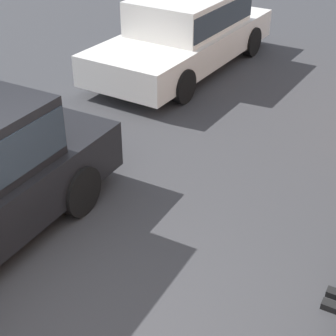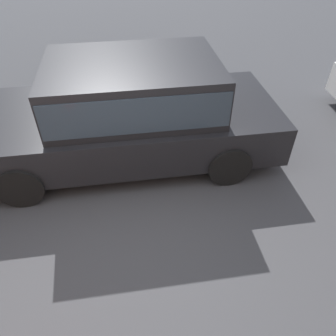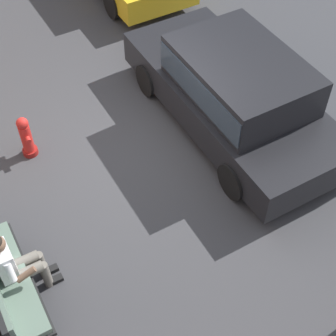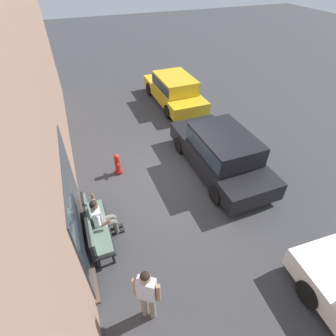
# 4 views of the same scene
# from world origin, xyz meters

# --- Properties ---
(ground_plane) EXTENTS (60.00, 60.00, 0.00)m
(ground_plane) POSITION_xyz_m (0.00, 0.00, 0.00)
(ground_plane) COLOR #38383A
(parked_car_mid) EXTENTS (4.59, 2.01, 1.53)m
(parked_car_mid) POSITION_xyz_m (-0.17, -1.65, 0.82)
(parked_car_mid) COLOR black
(parked_car_mid) RESTS_ON ground_plane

